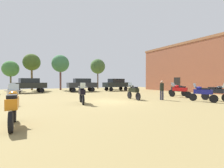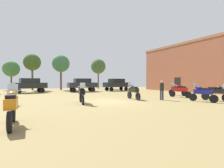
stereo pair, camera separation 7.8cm
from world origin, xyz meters
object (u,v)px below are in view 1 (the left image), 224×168
(car_3, at_px, (116,84))
(car_4, at_px, (29,84))
(brick_building, at_px, (200,67))
(car_1, at_px, (82,84))
(motorcycle_9, at_px, (216,92))
(motorcycle_5, at_px, (203,93))
(motorcycle_2, at_px, (12,95))
(tree_4, at_px, (11,69))
(motorcycle_6, at_px, (177,89))
(motorcycle_7, at_px, (133,91))
(motorcycle_8, at_px, (82,93))
(motorcycle_4, at_px, (179,90))
(person_1, at_px, (162,89))
(tree_5, at_px, (60,64))
(motorcycle_11, at_px, (13,106))
(tree_2, at_px, (98,67))
(tree_1, at_px, (32,62))

(car_3, distance_m, car_4, 13.09)
(brick_building, bearing_deg, car_1, 152.92)
(motorcycle_9, bearing_deg, motorcycle_5, -10.80)
(motorcycle_2, height_order, tree_4, tree_4)
(motorcycle_6, bearing_deg, motorcycle_2, 170.57)
(car_1, bearing_deg, motorcycle_7, -175.39)
(motorcycle_8, height_order, car_4, car_4)
(car_4, bearing_deg, tree_4, 10.46)
(motorcycle_4, relative_size, motorcycle_7, 1.04)
(brick_building, relative_size, person_1, 11.43)
(car_3, height_order, tree_5, tree_5)
(motorcycle_2, distance_m, motorcycle_9, 15.28)
(brick_building, relative_size, motorcycle_11, 8.41)
(car_1, bearing_deg, tree_4, 53.85)
(tree_2, bearing_deg, motorcycle_2, -125.94)
(tree_2, height_order, tree_5, tree_5)
(car_1, height_order, tree_5, tree_5)
(car_4, relative_size, tree_1, 0.71)
(motorcycle_8, xyz_separation_m, car_3, (9.92, 12.67, 0.43))
(motorcycle_6, relative_size, motorcycle_8, 0.99)
(brick_building, xyz_separation_m, motorcycle_7, (-15.41, -4.25, -2.98))
(car_1, xyz_separation_m, tree_1, (-6.60, 8.34, 3.76))
(motorcycle_4, xyz_separation_m, car_3, (-0.02, 12.87, 0.45))
(motorcycle_6, bearing_deg, motorcycle_9, -115.22)
(motorcycle_7, distance_m, car_3, 13.27)
(motorcycle_4, bearing_deg, motorcycle_2, 163.25)
(motorcycle_7, height_order, motorcycle_8, motorcycle_8)
(tree_4, height_order, tree_5, tree_5)
(motorcycle_2, bearing_deg, tree_4, 96.39)
(motorcycle_5, xyz_separation_m, person_1, (-1.91, 2.42, 0.26))
(motorcycle_4, height_order, person_1, person_1)
(motorcycle_2, xyz_separation_m, motorcycle_7, (9.27, -0.61, -0.00))
(tree_2, xyz_separation_m, tree_5, (-8.06, -1.70, 0.05))
(motorcycle_7, relative_size, car_1, 0.50)
(motorcycle_11, height_order, car_4, car_4)
(motorcycle_6, relative_size, motorcycle_9, 0.96)
(motorcycle_5, distance_m, tree_5, 24.24)
(motorcycle_4, bearing_deg, motorcycle_5, -123.36)
(tree_5, bearing_deg, tree_1, 159.41)
(car_4, height_order, tree_4, tree_4)
(tree_1, height_order, tree_4, tree_1)
(tree_1, bearing_deg, motorcycle_9, -63.08)
(motorcycle_9, relative_size, motorcycle_11, 1.00)
(car_4, relative_size, tree_5, 0.72)
(person_1, distance_m, tree_2, 22.85)
(motorcycle_7, height_order, car_4, car_4)
(person_1, bearing_deg, motorcycle_4, 45.52)
(brick_building, xyz_separation_m, motorcycle_9, (-10.12, -8.28, -2.98))
(motorcycle_8, height_order, tree_4, tree_4)
(motorcycle_9, xyz_separation_m, car_4, (-13.23, 17.54, 0.44))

